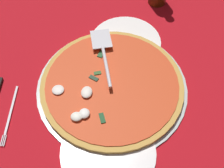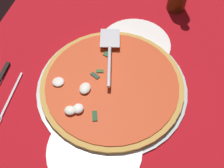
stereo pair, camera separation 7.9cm
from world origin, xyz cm
name	(u,v)px [view 2 (the right image)]	position (x,y,z in cm)	size (l,w,h in cm)	color
ground_plane	(133,85)	(0.00, 0.00, -0.40)	(99.85, 99.85, 0.80)	#AC1019
checker_pattern	(133,84)	(0.00, 0.00, 0.05)	(99.85, 99.85, 0.10)	silver
pizza_pan	(112,87)	(-2.93, 5.74, 0.51)	(43.39, 43.39, 0.82)	#ACBBBB
dinner_plate_left	(94,150)	(-22.51, 5.20, 0.60)	(24.04, 24.04, 1.00)	white
dinner_plate_right	(135,44)	(14.80, 2.67, 0.60)	(22.90, 22.90, 1.00)	white
pizza	(111,85)	(-3.06, 5.89, 1.79)	(41.02, 41.02, 3.10)	gold
pizza_server	(110,52)	(6.61, 8.97, 4.35)	(22.56, 8.72, 1.00)	silver
place_setting_far	(3,92)	(-12.65, 35.57, 0.47)	(20.59, 12.78, 1.40)	white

